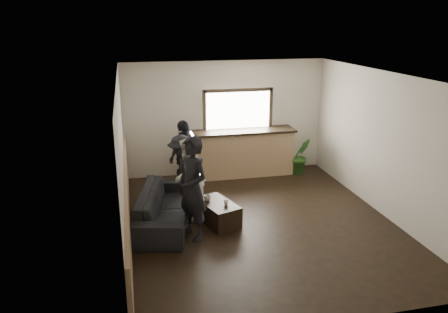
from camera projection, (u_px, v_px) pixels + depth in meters
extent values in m
cube|color=black|center=(260.00, 222.00, 8.42)|extent=(5.00, 6.00, 0.01)
cube|color=silver|center=(264.00, 76.00, 7.57)|extent=(5.00, 6.00, 0.01)
cube|color=beige|center=(225.00, 118.00, 10.79)|extent=(5.00, 0.01, 2.80)
cube|color=beige|center=(337.00, 225.00, 5.21)|extent=(5.00, 0.01, 2.80)
cube|color=beige|center=(122.00, 162.00, 7.47)|extent=(0.01, 6.00, 2.80)
cube|color=beige|center=(384.00, 145.00, 8.52)|extent=(0.01, 6.00, 2.80)
cube|color=#977455|center=(127.00, 207.00, 7.74)|extent=(0.06, 5.90, 1.10)
cube|color=tan|center=(240.00, 154.00, 10.81)|extent=(2.60, 0.60, 1.10)
cube|color=black|center=(240.00, 131.00, 10.63)|extent=(2.70, 0.68, 0.05)
cube|color=white|center=(238.00, 110.00, 10.75)|extent=(1.60, 0.06, 0.90)
cube|color=#3F3326|center=(238.00, 90.00, 10.58)|extent=(1.72, 0.08, 0.08)
cube|color=#3F3326|center=(204.00, 112.00, 10.55)|extent=(0.08, 0.08, 1.06)
cube|color=#3F3326|center=(270.00, 109.00, 10.90)|extent=(0.08, 0.08, 1.06)
imported|color=black|center=(164.00, 207.00, 8.29)|extent=(1.36, 2.43, 0.67)
cube|color=black|center=(217.00, 213.00, 8.33)|extent=(0.80, 1.06, 0.42)
imported|color=silver|center=(207.00, 198.00, 8.35)|extent=(0.19, 0.19, 0.10)
imported|color=silver|center=(226.00, 203.00, 8.15)|extent=(0.13, 0.13, 0.09)
imported|color=#2D6623|center=(300.00, 156.00, 10.94)|extent=(0.55, 0.47, 0.92)
imported|color=black|center=(193.00, 188.00, 7.58)|extent=(0.72, 0.81, 1.86)
cube|color=black|center=(202.00, 178.00, 7.68)|extent=(0.11, 0.11, 0.12)
cube|color=silver|center=(202.00, 178.00, 7.67)|extent=(0.10, 0.09, 0.11)
imported|color=beige|center=(188.00, 180.00, 8.31)|extent=(0.91, 0.99, 1.64)
cube|color=black|center=(199.00, 173.00, 8.21)|extent=(0.11, 0.10, 0.12)
cube|color=silver|center=(199.00, 173.00, 8.21)|extent=(0.10, 0.09, 0.11)
imported|color=black|center=(182.00, 171.00, 9.00)|extent=(0.57, 0.98, 1.51)
cube|color=black|center=(192.00, 159.00, 8.96)|extent=(0.09, 0.07, 0.12)
cube|color=silver|center=(192.00, 159.00, 8.96)|extent=(0.08, 0.07, 0.11)
imported|color=black|center=(185.00, 156.00, 9.78)|extent=(0.98, 0.93, 1.63)
cube|color=black|center=(192.00, 134.00, 9.49)|extent=(0.11, 0.12, 0.12)
cube|color=silver|center=(192.00, 134.00, 9.49)|extent=(0.10, 0.10, 0.11)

